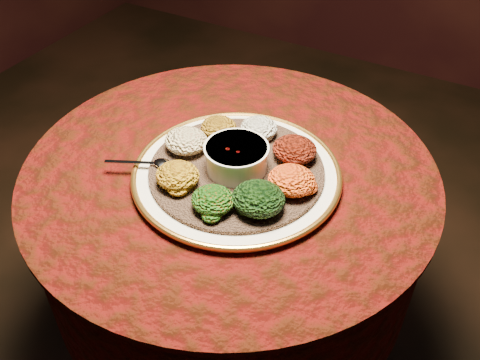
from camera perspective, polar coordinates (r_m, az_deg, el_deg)
The scene contains 13 objects.
table at distance 1.36m, azimuth -1.02°, elevation -4.42°, with size 0.96×0.96×0.73m.
platter at distance 1.20m, azimuth -0.37°, elevation 0.69°, with size 0.58×0.58×0.02m.
injera at distance 1.19m, azimuth -0.37°, elevation 1.08°, with size 0.39×0.39×0.01m, color brown.
stew_bowl at distance 1.16m, azimuth -0.38°, elevation 2.57°, with size 0.14×0.14×0.06m.
spoon at distance 1.20m, azimuth -8.77°, elevation 1.78°, with size 0.14×0.08×0.01m.
portion_ayib at distance 1.27m, azimuth 2.04°, elevation 5.58°, with size 0.09×0.08×0.04m, color beige.
portion_kitfo at distance 1.20m, azimuth 5.84°, elevation 3.26°, with size 0.10×0.10×0.05m, color black.
portion_tikil at distance 1.12m, azimuth 5.53°, elevation -0.04°, with size 0.10×0.10×0.05m, color #B4720F.
portion_gomen at distance 1.07m, azimuth 1.98°, elevation -1.99°, with size 0.11×0.10×0.05m, color black.
portion_mixveg at distance 1.08m, azimuth -2.90°, elevation -2.15°, with size 0.09×0.09×0.04m, color #A9360A.
portion_kik at distance 1.14m, azimuth -6.68°, elevation 0.48°, with size 0.10×0.09×0.05m, color #B98810.
portion_timatim at distance 1.23m, azimuth -5.77°, elevation 4.18°, with size 0.10×0.09×0.05m, color maroon.
portion_shiro at distance 1.28m, azimuth -2.28°, elevation 5.65°, with size 0.09×0.08×0.04m, color #875F10.
Camera 1 is at (0.48, -0.82, 1.52)m, focal length 40.00 mm.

